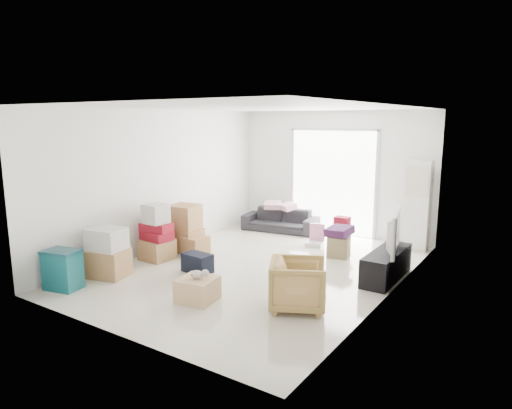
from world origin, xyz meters
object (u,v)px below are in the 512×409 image
Objects in this scene: sofa at (280,217)px; ottoman at (339,246)px; storage_bins at (63,270)px; kids_table at (342,226)px; ac_tower at (418,206)px; television at (387,246)px; armchair at (298,282)px; wood_crate at (198,289)px; tv_console at (386,265)px.

ottoman is at bearing -38.90° from sofa.
storage_bins is 0.96× the size of kids_table.
ac_tower reaches higher than sofa.
television is 5.00m from storage_bins.
storage_bins is 4.73m from ottoman.
armchair is 1.18× the size of kids_table.
kids_table is 3.70m from wood_crate.
sofa is 4.46× the size of ottoman.
kids_table reaches higher than storage_bins.
television is (0.00, -0.00, 0.30)m from tv_console.
wood_crate is (1.12, -4.18, -0.17)m from sofa.
ac_tower is at bearing 91.45° from tv_console.
storage_bins is (-3.28, -1.30, -0.07)m from armchair.
sofa reaches higher than kids_table.
sofa is at bearing 104.98° from wood_crate.
storage_bins is at bearing 115.50° from television.
ottoman reaches higher than wood_crate.
television reaches higher than storage_bins.
tv_console is 0.81× the size of sofa.
storage_bins is at bearing -127.09° from ac_tower.
armchair is 1.42m from wood_crate.
ottoman is 0.61× the size of kids_table.
wood_crate is at bearing -129.13° from tv_console.
television is 2.98× the size of ottoman.
kids_table is at bearing 59.45° from storage_bins.
sofa is at bearing 162.42° from kids_table.
armchair is 3.53m from storage_bins.
armchair is 1.95× the size of ottoman.
armchair is at bearing -77.50° from kids_table.
ottoman is at bearing 44.76° from television.
ottoman is (-1.12, 0.70, -0.04)m from tv_console.
ottoman is 3.16m from wood_crate.
kids_table reaches higher than ottoman.
tv_console is 2.18× the size of kids_table.
kids_table is (2.59, 4.39, 0.14)m from storage_bins.
sofa is (-2.99, -0.15, -0.54)m from ac_tower.
storage_bins is (-3.90, -3.12, 0.07)m from tv_console.
ac_tower is at bearing 66.67° from wood_crate.
ac_tower is 4.77m from wood_crate.
television is at bearing -39.55° from sofa.
sofa is at bearing -177.12° from ac_tower.
kids_table is (-1.26, -0.70, -0.43)m from ac_tower.
wood_crate is at bearing -83.58° from sofa.
tv_console is 0.30m from television.
sofa is 1.82m from kids_table.
wood_crate is at bearing 21.02° from storage_bins.
ac_tower is 2.91× the size of storage_bins.
ottoman is 0.77× the size of wood_crate.
kids_table is (-0.69, 3.09, 0.08)m from armchair.
ac_tower is at bearing -35.92° from armchair.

